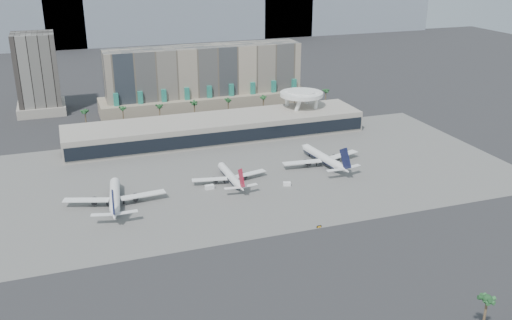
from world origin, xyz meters
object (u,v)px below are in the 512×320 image
object	(u,v)px
airliner_centre	(230,176)
taxiway_sign	(319,227)
airliner_left	(115,197)
service_vehicle_a	(210,187)
service_vehicle_b	(287,184)
airliner_right	(323,158)

from	to	relation	value
airliner_centre	taxiway_sign	distance (m)	58.77
taxiway_sign	airliner_left	bearing A→B (deg)	141.51
airliner_left	service_vehicle_a	bearing A→B (deg)	10.55
service_vehicle_a	service_vehicle_b	distance (m)	35.76
airliner_centre	airliner_right	bearing A→B (deg)	5.18
airliner_left	service_vehicle_b	size ratio (longest dim) A/B	12.97
airliner_centre	airliner_right	size ratio (longest dim) A/B	0.84
airliner_left	service_vehicle_a	distance (m)	42.73
airliner_centre	service_vehicle_b	world-z (taller)	airliner_centre
airliner_centre	service_vehicle_b	bearing A→B (deg)	-29.31
airliner_centre	service_vehicle_a	xyz separation A→B (m)	(-11.32, -4.44, -2.28)
airliner_left	taxiway_sign	xyz separation A→B (m)	(73.66, -47.72, -3.44)
service_vehicle_a	taxiway_sign	xyz separation A→B (m)	(31.15, -50.82, -0.53)
airliner_right	taxiway_sign	size ratio (longest dim) A/B	21.48
airliner_centre	taxiway_sign	world-z (taller)	airliner_centre
airliner_centre	service_vehicle_b	xyz separation A→B (m)	(23.53, -12.46, -2.39)
service_vehicle_b	airliner_centre	bearing A→B (deg)	169.61
airliner_right	airliner_centre	bearing A→B (deg)	179.72
airliner_left	service_vehicle_a	xyz separation A→B (m)	(42.52, 3.09, -2.91)
service_vehicle_a	service_vehicle_b	xyz separation A→B (m)	(34.85, -8.03, -0.11)
airliner_left	service_vehicle_b	xyz separation A→B (m)	(77.37, -4.93, -3.02)
airliner_right	taxiway_sign	distance (m)	68.59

